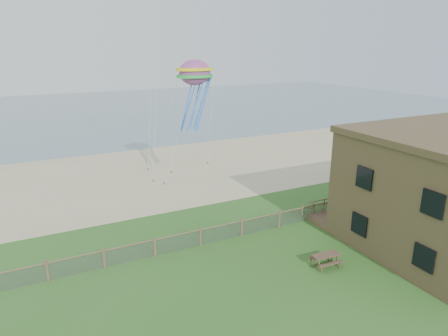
{
  "coord_description": "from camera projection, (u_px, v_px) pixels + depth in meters",
  "views": [
    {
      "loc": [
        -11.96,
        -15.2,
        12.28
      ],
      "look_at": [
        -0.31,
        8.0,
        4.28
      ],
      "focal_mm": 32.0,
      "sensor_mm": 36.0,
      "label": 1
    }
  ],
  "objects": [
    {
      "name": "motel_deck",
      "position": [
        391.0,
        204.0,
        31.5
      ],
      "size": [
        15.0,
        2.0,
        0.5
      ],
      "primitive_type": "cube",
      "color": "brown",
      "rests_on": "ground"
    },
    {
      "name": "picnic_table",
      "position": [
        325.0,
        261.0,
        23.1
      ],
      "size": [
        1.71,
        1.34,
        0.69
      ],
      "primitive_type": null,
      "rotation": [
        0.0,
        0.0,
        -0.06
      ],
      "color": "brown",
      "rests_on": "ground"
    },
    {
      "name": "chainlink_fence",
      "position": [
        242.0,
        228.0,
        26.69
      ],
      "size": [
        36.2,
        0.2,
        1.25
      ],
      "primitive_type": null,
      "color": "#493929",
      "rests_on": "ground"
    },
    {
      "name": "sand_beach",
      "position": [
        165.0,
        172.0,
        40.52
      ],
      "size": [
        72.0,
        20.0,
        0.02
      ],
      "primitive_type": "cube",
      "color": "tan",
      "rests_on": "ground"
    },
    {
      "name": "ground",
      "position": [
        295.0,
        281.0,
        21.73
      ],
      "size": [
        160.0,
        160.0,
        0.0
      ],
      "primitive_type": "plane",
      "color": "#2C5A1F",
      "rests_on": "ground"
    },
    {
      "name": "octopus_kite",
      "position": [
        195.0,
        93.0,
        32.54
      ],
      "size": [
        3.55,
        2.94,
        6.31
      ],
      "primitive_type": null,
      "rotation": [
        0.0,
        0.0,
        -0.29
      ],
      "color": "#FF2E28"
    },
    {
      "name": "ocean",
      "position": [
        93.0,
        111.0,
        78.09
      ],
      "size": [
        160.0,
        68.0,
        0.02
      ],
      "primitive_type": "cube",
      "color": "slate",
      "rests_on": "ground"
    }
  ]
}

